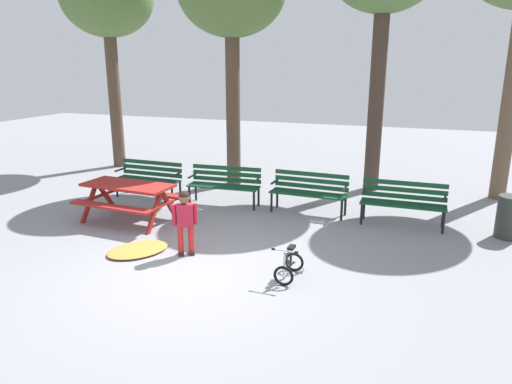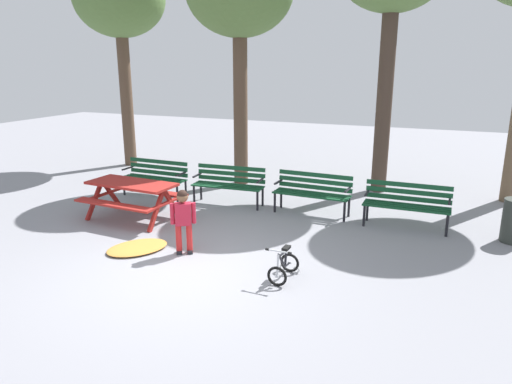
% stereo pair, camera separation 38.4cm
% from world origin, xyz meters
% --- Properties ---
extents(ground, '(36.00, 36.00, 0.00)m').
position_xyz_m(ground, '(0.00, 0.00, 0.00)').
color(ground, gray).
extents(picnic_table, '(1.89, 1.46, 0.79)m').
position_xyz_m(picnic_table, '(-2.27, 1.78, 0.59)').
color(picnic_table, maroon).
rests_on(picnic_table, ground).
extents(park_bench_far_left, '(1.61, 0.50, 0.85)m').
position_xyz_m(park_bench_far_left, '(-2.80, 3.41, 0.51)').
color(park_bench_far_left, '#144728').
rests_on(park_bench_far_left, ground).
extents(park_bench_left, '(1.62, 0.55, 0.85)m').
position_xyz_m(park_bench_left, '(-0.91, 3.46, 0.51)').
color(park_bench_left, '#144728').
rests_on(park_bench_left, ground).
extents(park_bench_right, '(1.62, 0.53, 0.85)m').
position_xyz_m(park_bench_right, '(1.00, 3.50, 0.51)').
color(park_bench_right, '#144728').
rests_on(park_bench_right, ground).
extents(park_bench_far_right, '(1.60, 0.46, 0.85)m').
position_xyz_m(park_bench_far_right, '(2.90, 3.36, 0.51)').
color(park_bench_far_right, '#144728').
rests_on(park_bench_far_right, ground).
extents(child_standing, '(0.37, 0.27, 1.10)m').
position_xyz_m(child_standing, '(-0.39, 0.62, 0.65)').
color(child_standing, red).
rests_on(child_standing, ground).
extents(kids_bicycle, '(0.39, 0.57, 0.54)m').
position_xyz_m(kids_bicycle, '(1.45, 0.33, 0.20)').
color(kids_bicycle, black).
rests_on(kids_bicycle, ground).
extents(leaf_pile, '(1.18, 1.27, 0.07)m').
position_xyz_m(leaf_pile, '(-1.22, 0.45, 0.04)').
color(leaf_pile, '#C68438').
rests_on(leaf_pile, ground).
extents(trash_bin, '(0.44, 0.44, 0.78)m').
position_xyz_m(trash_bin, '(4.74, 3.27, 0.39)').
color(trash_bin, '#2D332D').
rests_on(trash_bin, ground).
extents(tree_far_left, '(2.60, 2.60, 5.94)m').
position_xyz_m(tree_far_left, '(-5.54, 6.12, 4.75)').
color(tree_far_left, brown).
rests_on(tree_far_left, ground).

